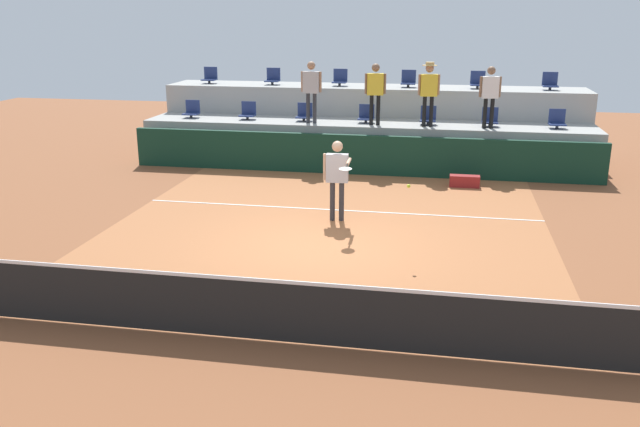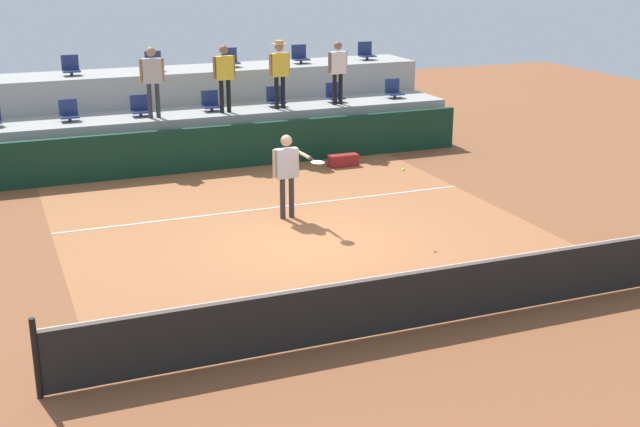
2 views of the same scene
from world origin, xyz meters
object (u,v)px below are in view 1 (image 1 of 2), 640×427
object	(u,v)px
stadium_chair_lower_mid_left	(304,113)
tennis_player	(337,173)
stadium_chair_lower_left	(248,112)
spectator_in_white	(490,91)
spectator_leaning_on_rail	(375,88)
spectator_with_hat	(429,87)
stadium_chair_lower_right	(490,119)
spectator_in_grey	(311,86)
stadium_chair_upper_left	(273,78)
equipment_bag	(465,181)
stadium_chair_lower_center	(366,115)
stadium_chair_lower_far_left	(192,110)
stadium_chair_upper_mid_right	(408,80)
stadium_chair_upper_right	(478,81)
stadium_chair_lower_mid_right	(428,117)
stadium_chair_upper_far_right	(550,83)
stadium_chair_upper_far_left	(210,77)
tennis_ball	(409,186)
stadium_chair_upper_mid_left	(340,79)
stadium_chair_lower_far_right	(557,120)

from	to	relation	value
stadium_chair_lower_mid_left	tennis_player	xyz separation A→B (m)	(1.90, -5.63, -0.40)
stadium_chair_lower_left	spectator_in_white	bearing A→B (deg)	-3.16
spectator_leaning_on_rail	spectator_with_hat	bearing A→B (deg)	0.00
spectator_with_hat	stadium_chair_lower_right	bearing A→B (deg)	12.59
spectator_with_hat	spectator_in_grey	bearing A→B (deg)	-180.00
stadium_chair_upper_left	spectator_with_hat	size ratio (longest dim) A/B	0.29
stadium_chair_lower_mid_left	equipment_bag	xyz separation A→B (m)	(4.65, -2.13, -1.31)
stadium_chair_lower_center	equipment_bag	distance (m)	3.77
stadium_chair_lower_far_left	stadium_chair_upper_mid_right	distance (m)	6.69
stadium_chair_upper_mid_right	stadium_chair_upper_right	xyz separation A→B (m)	(2.08, 0.00, 0.00)
stadium_chair_lower_center	spectator_with_hat	xyz separation A→B (m)	(1.76, -0.38, 0.87)
stadium_chair_lower_mid_right	stadium_chair_upper_left	xyz separation A→B (m)	(-5.00, 1.80, 0.85)
stadium_chair_lower_right	spectator_in_grey	distance (m)	5.11
stadium_chair_lower_center	stadium_chair_upper_far_right	xyz separation A→B (m)	(5.25, 1.80, 0.85)
stadium_chair_upper_mid_right	spectator_in_white	bearing A→B (deg)	-43.17
stadium_chair_upper_far_left	tennis_player	size ratio (longest dim) A/B	0.30
stadium_chair_lower_far_left	spectator_in_grey	xyz separation A→B (m)	(3.78, -0.38, 0.84)
stadium_chair_lower_far_left	stadium_chair_lower_mid_right	world-z (taller)	same
stadium_chair_upper_left	equipment_bag	bearing A→B (deg)	-32.98
stadium_chair_upper_right	tennis_ball	bearing A→B (deg)	-99.04
spectator_leaning_on_rail	tennis_ball	size ratio (longest dim) A/B	25.14
stadium_chair_upper_far_left	stadium_chair_upper_right	xyz separation A→B (m)	(8.50, 0.00, 0.00)
stadium_chair_lower_center	spectator_in_grey	world-z (taller)	spectator_in_grey
stadium_chair_lower_left	stadium_chair_upper_mid_left	world-z (taller)	stadium_chair_upper_mid_left
stadium_chair_upper_mid_left	stadium_chair_upper_far_left	bearing A→B (deg)	180.00
stadium_chair_upper_far_left	spectator_leaning_on_rail	distance (m)	6.03
stadium_chair_lower_mid_right	stadium_chair_upper_right	bearing A→B (deg)	52.41
stadium_chair_lower_mid_left	tennis_player	world-z (taller)	stadium_chair_lower_mid_left
stadium_chair_upper_right	equipment_bag	bearing A→B (deg)	-94.84
stadium_chair_upper_left	stadium_chair_upper_mid_left	bearing A→B (deg)	0.00
stadium_chair_upper_mid_right	equipment_bag	size ratio (longest dim) A/B	0.68
tennis_player	spectator_with_hat	distance (m)	5.65
stadium_chair_upper_mid_left	equipment_bag	size ratio (longest dim) A/B	0.68
stadium_chair_lower_right	stadium_chair_upper_left	size ratio (longest dim) A/B	1.00
stadium_chair_lower_left	stadium_chair_upper_mid_left	xyz separation A→B (m)	(2.49, 1.80, 0.85)
stadium_chair_lower_mid_left	spectator_with_hat	xyz separation A→B (m)	(3.59, -0.38, 0.87)
stadium_chair_upper_mid_right	stadium_chair_lower_far_left	bearing A→B (deg)	-164.27
stadium_chair_lower_right	spectator_in_white	xyz separation A→B (m)	(-0.08, -0.38, 0.79)
spectator_with_hat	equipment_bag	xyz separation A→B (m)	(1.06, -1.74, -2.19)
stadium_chair_lower_mid_right	stadium_chair_upper_right	size ratio (longest dim) A/B	1.00
stadium_chair_lower_mid_left	spectator_in_white	bearing A→B (deg)	-4.20
tennis_player	spectator_in_grey	world-z (taller)	spectator_in_grey
tennis_player	stadium_chair_upper_far_right	bearing A→B (deg)	55.07
stadium_chair_upper_mid_left	stadium_chair_lower_left	bearing A→B (deg)	-144.10
stadium_chair_lower_far_right	stadium_chair_upper_mid_right	xyz separation A→B (m)	(-4.20, 1.80, 0.85)
stadium_chair_lower_right	stadium_chair_upper_far_left	bearing A→B (deg)	168.47
stadium_chair_lower_far_left	stadium_chair_upper_far_right	world-z (taller)	stadium_chair_upper_far_right
stadium_chair_lower_left	stadium_chair_upper_far_left	xyz separation A→B (m)	(-1.79, 1.80, 0.85)
stadium_chair_upper_left	tennis_player	bearing A→B (deg)	-66.04
stadium_chair_upper_left	stadium_chair_upper_mid_left	xyz separation A→B (m)	(2.17, 0.00, 0.00)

